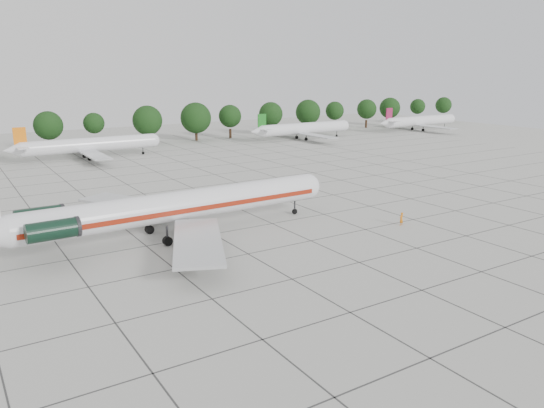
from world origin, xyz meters
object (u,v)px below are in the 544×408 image
object	(u,v)px
bg_airliner_d	(304,129)
bg_airliner_e	(420,121)
bg_airliner_c	(90,145)
main_airliner	(162,208)
ground_crew	(401,219)

from	to	relation	value
bg_airliner_d	bg_airliner_e	world-z (taller)	same
bg_airliner_c	bg_airliner_e	bearing A→B (deg)	0.22
main_airliner	bg_airliner_e	xyz separation A→B (m)	(106.80, 60.50, -0.61)
ground_crew	bg_airliner_d	bearing A→B (deg)	-128.82
main_airliner	ground_crew	world-z (taller)	main_airliner
bg_airliner_d	bg_airliner_e	distance (m)	42.91
main_airliner	bg_airliner_e	size ratio (longest dim) A/B	1.50
bg_airliner_e	main_airliner	bearing A→B (deg)	-150.47
ground_crew	bg_airliner_e	distance (m)	107.36
bg_airliner_e	ground_crew	bearing A→B (deg)	-138.57
bg_airliner_c	main_airliner	bearing A→B (deg)	-96.61
bg_airliner_c	bg_airliner_d	xyz separation A→B (m)	(56.96, 2.08, 0.00)
bg_airliner_e	bg_airliner_d	bearing A→B (deg)	177.74
ground_crew	bg_airliner_c	world-z (taller)	bg_airliner_c
bg_airliner_d	bg_airliner_e	size ratio (longest dim) A/B	1.00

